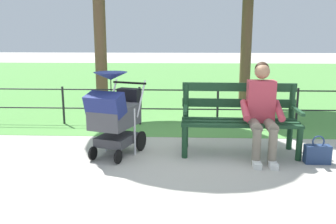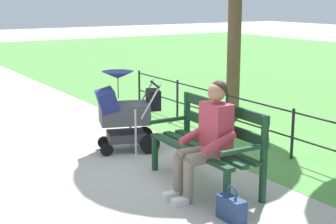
% 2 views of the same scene
% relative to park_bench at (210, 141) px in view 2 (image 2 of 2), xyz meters
% --- Properties ---
extents(ground_plane, '(60.00, 60.00, 0.00)m').
position_rel_park_bench_xyz_m(ground_plane, '(0.87, 0.12, -0.53)').
color(ground_plane, '#ADA89E').
extents(park_bench, '(1.61, 0.64, 0.96)m').
position_rel_park_bench_xyz_m(park_bench, '(0.00, 0.00, 0.00)').
color(park_bench, '#193D23').
rests_on(park_bench, ground).
extents(person_on_bench, '(0.54, 0.74, 1.28)m').
position_rel_park_bench_xyz_m(person_on_bench, '(-0.26, 0.22, 0.15)').
color(person_on_bench, slate).
rests_on(person_on_bench, ground).
extents(stroller, '(0.75, 0.99, 1.15)m').
position_rel_park_bench_xyz_m(stroller, '(1.70, 0.24, 0.07)').
color(stroller, black).
rests_on(stroller, ground).
extents(handbag, '(0.32, 0.14, 0.37)m').
position_rel_park_bench_xyz_m(handbag, '(-0.95, 0.43, -0.40)').
color(handbag, navy).
rests_on(handbag, ground).
extents(park_fence, '(7.14, 0.04, 0.70)m').
position_rel_park_bench_xyz_m(park_fence, '(0.87, -1.51, -0.11)').
color(park_fence, black).
rests_on(park_fence, ground).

